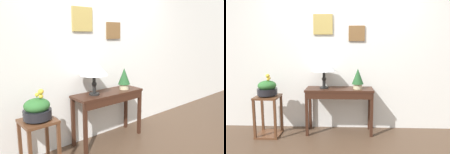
# 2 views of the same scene
# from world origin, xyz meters

# --- Properties ---
(back_wall_with_art) EXTENTS (9.00, 0.13, 2.80)m
(back_wall_with_art) POSITION_xyz_m (-0.00, 1.36, 1.40)
(back_wall_with_art) COLOR silver
(back_wall_with_art) RESTS_ON ground
(console_table) EXTENTS (1.08, 0.38, 0.75)m
(console_table) POSITION_xyz_m (-0.06, 1.06, 0.63)
(console_table) COLOR #381E14
(console_table) RESTS_ON ground
(table_lamp) EXTENTS (0.39, 0.39, 0.50)m
(table_lamp) POSITION_xyz_m (-0.31, 1.08, 1.13)
(table_lamp) COLOR black
(table_lamp) RESTS_ON console_table
(potted_plant_on_console) EXTENTS (0.18, 0.18, 0.33)m
(potted_plant_on_console) POSITION_xyz_m (0.23, 1.05, 0.93)
(potted_plant_on_console) COLOR beige
(potted_plant_on_console) RESTS_ON console_table
(pedestal_stand_left) EXTENTS (0.37, 0.37, 0.65)m
(pedestal_stand_left) POSITION_xyz_m (-1.19, 0.92, 0.33)
(pedestal_stand_left) COLOR #56331E
(pedestal_stand_left) RESTS_ON ground
(planter_bowl_wide) EXTENTS (0.31, 0.31, 0.36)m
(planter_bowl_wide) POSITION_xyz_m (-1.19, 0.92, 0.78)
(planter_bowl_wide) COLOR black
(planter_bowl_wide) RESTS_ON pedestal_stand_left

